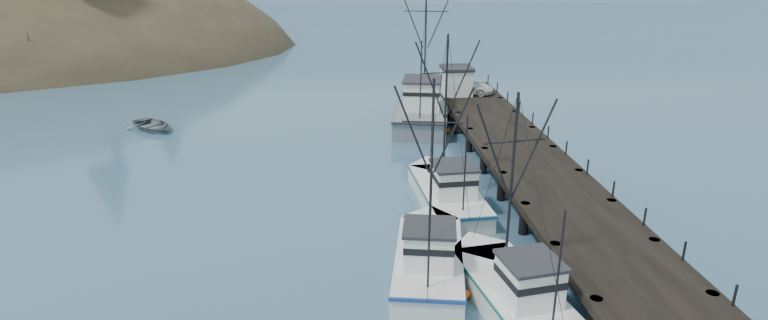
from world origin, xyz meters
TOP-DOWN VIEW (x-y plane):
  - ground at (0.00, 0.00)m, footprint 400.00×400.00m
  - pier at (14.00, 16.00)m, footprint 6.00×44.00m
  - moored_sailboats at (-38.69, 56.70)m, footprint 20.04×19.34m
  - trawler_near at (8.60, -1.35)m, footprint 4.80×10.34m
  - trawler_mid at (5.17, 2.26)m, footprint 4.91×10.48m
  - trawler_far at (7.65, 10.80)m, footprint 4.25×11.09m
  - work_vessel at (8.92, 30.60)m, footprint 7.32×16.13m
  - pier_shed at (12.53, 32.79)m, footprint 3.00×3.20m
  - pickup_truck at (13.76, 32.96)m, footprint 5.60×3.96m
  - motorboat at (-16.48, 29.51)m, footprint 6.42×6.52m

SIDE VIEW (x-z plane):
  - ground at x=0.00m, z-range 0.00..0.00m
  - motorboat at x=-16.48m, z-range -0.55..0.55m
  - moored_sailboats at x=-38.69m, z-range -2.84..3.51m
  - trawler_mid at x=5.17m, z-range -4.40..6.03m
  - trawler_near at x=8.60m, z-range -4.45..6.09m
  - trawler_far at x=7.65m, z-range -4.85..6.49m
  - work_vessel at x=8.92m, z-range -5.45..7.91m
  - pier at x=14.00m, z-range 0.69..2.69m
  - pickup_truck at x=13.76m, z-range 2.00..3.42m
  - pier_shed at x=12.53m, z-range 2.02..4.82m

